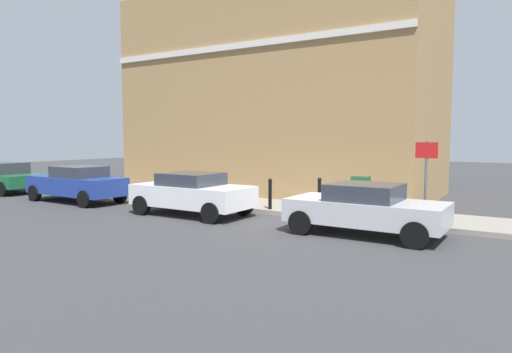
% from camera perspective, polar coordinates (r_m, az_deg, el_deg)
% --- Properties ---
extents(ground, '(80.00, 80.00, 0.00)m').
position_cam_1_polar(ground, '(13.66, 7.48, -5.93)').
color(ground, '#38383A').
extents(sidewalk, '(2.51, 30.00, 0.15)m').
position_cam_1_polar(sidewalk, '(18.46, -7.06, -2.87)').
color(sidewalk, gray).
rests_on(sidewalk, ground).
extents(corner_building, '(6.78, 13.74, 8.96)m').
position_cam_1_polar(corner_building, '(21.55, 3.09, 10.01)').
color(corner_building, '#9E7A4C').
rests_on(corner_building, ground).
extents(car_silver, '(1.92, 4.02, 1.35)m').
position_cam_1_polar(car_silver, '(12.30, 13.48, -3.87)').
color(car_silver, '#B7B7BC').
rests_on(car_silver, ground).
extents(car_white, '(1.95, 4.00, 1.40)m').
position_cam_1_polar(car_white, '(15.16, -7.97, -2.04)').
color(car_white, silver).
rests_on(car_white, ground).
extents(car_blue, '(1.90, 4.40, 1.43)m').
position_cam_1_polar(car_blue, '(19.43, -21.42, -0.79)').
color(car_blue, navy).
rests_on(car_blue, ground).
extents(car_green, '(1.98, 4.38, 1.39)m').
position_cam_1_polar(car_green, '(24.43, -29.13, -0.03)').
color(car_green, '#195933').
rests_on(car_green, ground).
extents(utility_cabinet, '(0.46, 0.61, 1.15)m').
position_cam_1_polar(utility_cabinet, '(15.19, 12.88, -2.31)').
color(utility_cabinet, '#1E4C28').
rests_on(utility_cabinet, sidewalk).
extents(bollard_near_cabinet, '(0.14, 0.14, 1.04)m').
position_cam_1_polar(bollard_near_cabinet, '(15.83, 7.90, -1.87)').
color(bollard_near_cabinet, black).
rests_on(bollard_near_cabinet, sidewalk).
extents(bollard_far_kerb, '(0.14, 0.14, 1.04)m').
position_cam_1_polar(bollard_far_kerb, '(15.35, 1.77, -2.03)').
color(bollard_far_kerb, black).
rests_on(bollard_far_kerb, sidewalk).
extents(street_sign, '(0.08, 0.60, 2.30)m').
position_cam_1_polar(street_sign, '(13.58, 20.44, 0.82)').
color(street_sign, '#59595B').
rests_on(street_sign, sidewalk).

